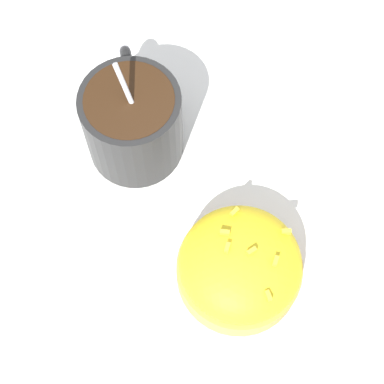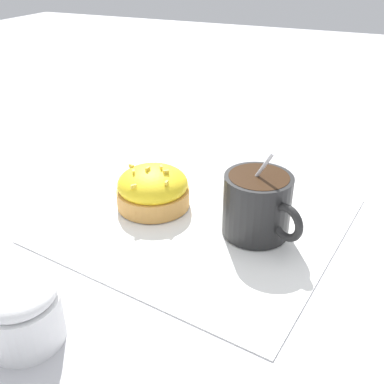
# 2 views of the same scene
# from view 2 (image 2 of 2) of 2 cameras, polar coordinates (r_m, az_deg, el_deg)

# --- Properties ---
(ground_plane) EXTENTS (3.00, 3.00, 0.00)m
(ground_plane) POSITION_cam_2_polar(r_m,az_deg,el_deg) (0.56, 1.19, -3.66)
(ground_plane) COLOR #B2B2B7
(paper_napkin) EXTENTS (0.36, 0.35, 0.00)m
(paper_napkin) POSITION_cam_2_polar(r_m,az_deg,el_deg) (0.56, 1.20, -3.53)
(paper_napkin) COLOR white
(paper_napkin) RESTS_ON ground_plane
(coffee_cup) EXTENTS (0.10, 0.08, 0.10)m
(coffee_cup) POSITION_cam_2_polar(r_m,az_deg,el_deg) (0.52, 8.22, -1.61)
(coffee_cup) COLOR black
(coffee_cup) RESTS_ON paper_napkin
(frosted_pastry) EXTENTS (0.09, 0.09, 0.06)m
(frosted_pastry) POSITION_cam_2_polar(r_m,az_deg,el_deg) (0.58, -4.98, 0.42)
(frosted_pastry) COLOR #D19347
(frosted_pastry) RESTS_ON paper_napkin
(sugar_bowl) EXTENTS (0.07, 0.07, 0.06)m
(sugar_bowl) POSITION_cam_2_polar(r_m,az_deg,el_deg) (0.42, -20.82, -13.98)
(sugar_bowl) COLOR white
(sugar_bowl) RESTS_ON ground_plane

